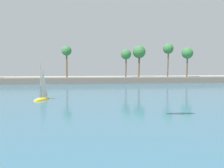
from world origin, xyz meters
name	(u,v)px	position (x,y,z in m)	size (l,w,h in m)	color
sea	(89,89)	(0.00, 65.99, 0.03)	(220.00, 116.14, 0.06)	#386B84
palm_headland	(96,75)	(2.76, 84.12, 2.60)	(114.55, 6.00, 12.00)	slate
sailboat_far_left	(42,96)	(-8.50, 46.36, 0.63)	(3.04, 4.54, 6.37)	yellow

